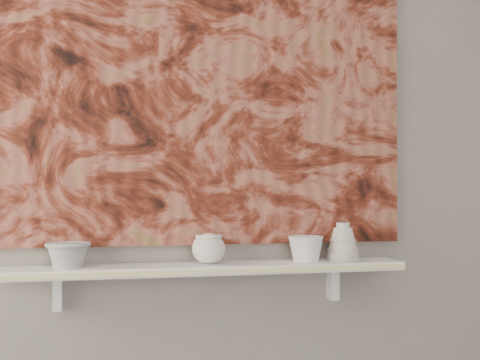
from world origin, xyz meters
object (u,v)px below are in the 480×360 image
object	(u,v)px
painting	(201,90)
bowl_white	(306,249)
shelf	(205,269)
cup_cream	(209,249)
bell_vessel	(343,241)
bowl_grey	(68,255)

from	to	relation	value
painting	bowl_white	distance (m)	0.68
shelf	bowl_white	world-z (taller)	bowl_white
shelf	cup_cream	xyz separation A→B (m)	(0.01, 0.00, 0.07)
painting	bell_vessel	world-z (taller)	painting
shelf	bowl_grey	distance (m)	0.46
bowl_grey	bell_vessel	bearing A→B (deg)	0.00
bowl_grey	bowl_white	size ratio (longest dim) A/B	1.18
bowl_white	painting	bearing A→B (deg)	167.52
bowl_grey	cup_cream	bearing A→B (deg)	0.00
bowl_grey	bell_vessel	size ratio (longest dim) A/B	1.08
cup_cream	bowl_white	size ratio (longest dim) A/B	0.91
painting	bell_vessel	bearing A→B (deg)	-9.07
cup_cream	bowl_white	distance (m)	0.35
painting	bell_vessel	xyz separation A→B (m)	(0.50, -0.08, -0.54)
bowl_white	shelf	bearing A→B (deg)	180.00
shelf	bowl_white	distance (m)	0.37
cup_cream	bowl_white	bearing A→B (deg)	0.00
shelf	cup_cream	bearing A→B (deg)	0.00
bowl_grey	bowl_white	xyz separation A→B (m)	(0.82, 0.00, 0.00)
cup_cream	bell_vessel	bearing A→B (deg)	0.00
shelf	bowl_grey	xyz separation A→B (m)	(-0.45, 0.00, 0.06)
painting	cup_cream	xyz separation A→B (m)	(0.01, -0.08, -0.56)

